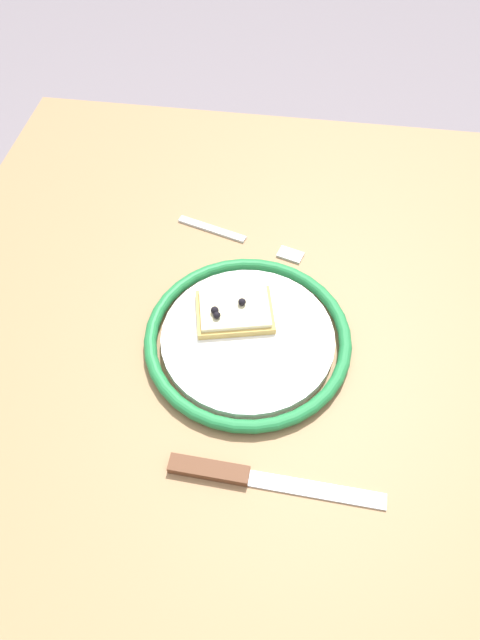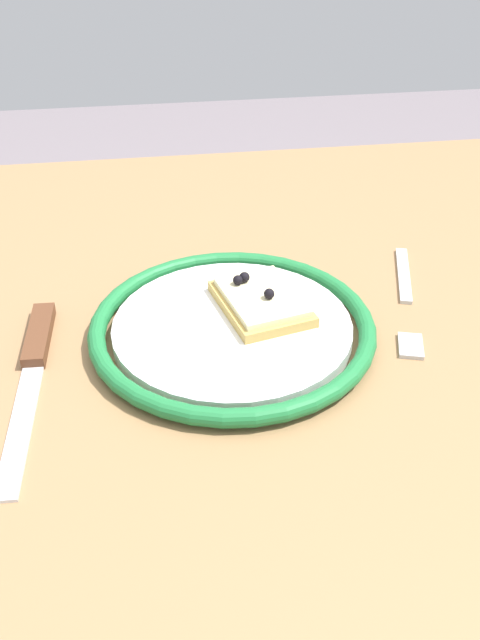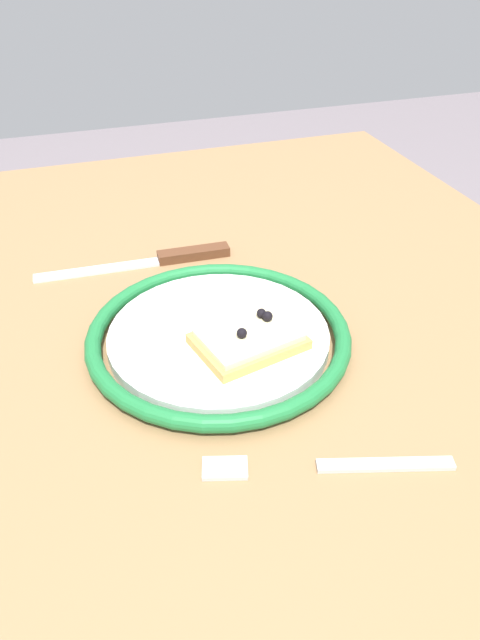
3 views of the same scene
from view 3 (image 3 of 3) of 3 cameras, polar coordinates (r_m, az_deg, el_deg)
The scene contains 5 objects.
dining_table at distance 0.67m, azimuth -1.98°, elevation -5.81°, with size 1.06×0.91×0.71m.
plate at distance 0.60m, azimuth -2.07°, elevation -1.50°, with size 0.27×0.27×0.02m.
pizza_slice_near at distance 0.57m, azimuth 0.85°, elevation -1.82°, with size 0.09×0.11×0.03m.
knife at distance 0.74m, azimuth -6.96°, elevation 5.96°, with size 0.03×0.24×0.01m.
fork at distance 0.49m, azimuth 8.25°, elevation -13.76°, with size 0.07×0.20×0.00m.
Camera 3 is at (-0.49, 0.14, 1.08)m, focal length 33.17 mm.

